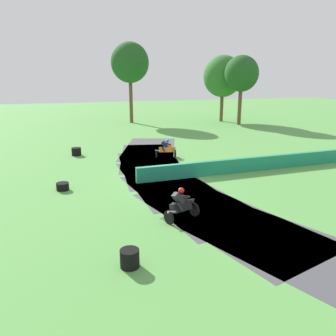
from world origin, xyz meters
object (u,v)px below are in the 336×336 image
Objects in this scene: motorcycle_lead_orange at (167,149)px; tire_stack_mid_a at (63,186)px; motorcycle_chase_black at (182,205)px; tire_stack_near at (76,152)px; tire_stack_mid_b at (130,258)px.

motorcycle_lead_orange reaches higher than tire_stack_mid_a.
motorcycle_chase_black is at bearing -47.76° from tire_stack_mid_a.
motorcycle_lead_orange is at bearing -21.37° from tire_stack_near.
motorcycle_lead_orange reaches higher than tire_stack_near.
tire_stack_near is (-6.50, 2.54, -0.33)m from motorcycle_lead_orange.
motorcycle_lead_orange is 2.59× the size of tire_stack_mid_a.
tire_stack_near is at bearing 93.53° from tire_stack_mid_b.
tire_stack_near is (-3.87, 13.46, -0.35)m from motorcycle_chase_black.
motorcycle_chase_black is 4.18m from tire_stack_mid_b.
tire_stack_mid_b is (-5.48, -13.95, -0.33)m from motorcycle_lead_orange.
motorcycle_lead_orange is at bearing 76.45° from motorcycle_chase_black.
motorcycle_chase_black is 2.33× the size of tire_stack_near.
motorcycle_lead_orange is 2.73× the size of tire_stack_mid_b.
motorcycle_lead_orange is at bearing 36.18° from tire_stack_mid_a.
motorcycle_chase_black is 2.66× the size of tire_stack_mid_b.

